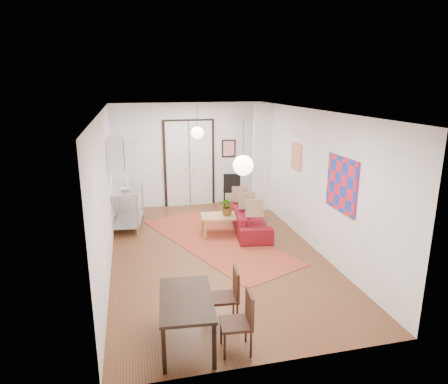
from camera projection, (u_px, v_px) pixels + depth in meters
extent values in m
plane|color=brown|center=(215.00, 252.00, 8.33)|extent=(7.00, 7.00, 0.00)
cube|color=silver|center=(214.00, 111.00, 7.56)|extent=(4.20, 7.00, 0.02)
cube|color=white|center=(189.00, 155.00, 11.23)|extent=(4.20, 0.02, 2.90)
cube|color=white|center=(278.00, 258.00, 4.66)|extent=(4.20, 0.02, 2.90)
cube|color=white|center=(106.00, 192.00, 7.48)|extent=(0.02, 7.00, 2.90)
cube|color=white|center=(312.00, 179.00, 8.42)|extent=(0.02, 7.00, 2.90)
cube|color=white|center=(189.00, 164.00, 11.25)|extent=(1.44, 0.06, 2.50)
cube|color=white|center=(262.00, 158.00, 10.75)|extent=(0.50, 0.10, 2.90)
cube|color=white|center=(116.00, 154.00, 8.81)|extent=(0.35, 1.00, 0.70)
cube|color=red|center=(342.00, 185.00, 7.18)|extent=(0.05, 1.00, 1.00)
cube|color=beige|center=(297.00, 156.00, 9.07)|extent=(0.05, 0.50, 0.60)
cube|color=red|center=(229.00, 148.00, 11.42)|extent=(0.40, 0.03, 0.50)
cube|color=#A16443|center=(109.00, 148.00, 9.23)|extent=(0.03, 0.44, 0.54)
sphere|color=white|center=(197.00, 133.00, 9.61)|extent=(0.30, 0.30, 0.30)
cylinder|color=black|center=(197.00, 116.00, 9.50)|extent=(0.01, 0.01, 0.50)
sphere|color=white|center=(243.00, 165.00, 5.86)|extent=(0.30, 0.30, 0.30)
cylinder|color=black|center=(243.00, 138.00, 5.75)|extent=(0.01, 0.01, 0.50)
cube|color=#A74129|center=(216.00, 241.00, 8.93)|extent=(3.06, 4.48, 0.01)
imported|color=maroon|center=(250.00, 220.00, 9.43)|extent=(1.97, 0.99, 0.55)
cube|color=tan|center=(224.00, 216.00, 9.24)|extent=(1.08, 0.66, 0.05)
cube|color=tan|center=(206.00, 230.00, 8.99)|extent=(0.06, 0.06, 0.41)
cube|color=tan|center=(245.00, 227.00, 9.19)|extent=(0.06, 0.06, 0.41)
cube|color=tan|center=(203.00, 224.00, 9.42)|extent=(0.06, 0.06, 0.41)
cube|color=tan|center=(240.00, 221.00, 9.62)|extent=(0.06, 0.06, 0.41)
imported|color=#3A622C|center=(228.00, 206.00, 9.20)|extent=(0.43, 0.38, 0.45)
cube|color=silver|center=(126.00, 188.00, 9.49)|extent=(0.85, 1.41, 0.04)
cube|color=silver|center=(128.00, 220.00, 9.70)|extent=(0.80, 1.37, 0.03)
cylinder|color=silver|center=(114.00, 217.00, 8.97)|extent=(0.04, 0.04, 1.00)
cylinder|color=silver|center=(141.00, 215.00, 9.10)|extent=(0.04, 0.04, 1.00)
cylinder|color=silver|center=(116.00, 201.00, 10.15)|extent=(0.04, 0.04, 1.00)
cylinder|color=silver|center=(139.00, 200.00, 10.28)|extent=(0.04, 0.04, 1.00)
imported|color=silver|center=(126.00, 189.00, 9.19)|extent=(0.28, 0.28, 0.06)
imported|color=#5091AE|center=(126.00, 180.00, 9.69)|extent=(0.11, 0.11, 0.21)
cube|color=white|center=(127.00, 178.00, 10.64)|extent=(0.76, 0.76, 1.91)
cube|color=black|center=(186.00, 300.00, 5.28)|extent=(0.80, 1.27, 0.04)
cube|color=black|center=(168.00, 352.00, 4.77)|extent=(0.06, 0.06, 0.63)
cube|color=black|center=(218.00, 345.00, 4.91)|extent=(0.06, 0.06, 0.63)
cube|color=black|center=(160.00, 303.00, 5.83)|extent=(0.06, 0.06, 0.63)
cube|color=black|center=(201.00, 298.00, 5.97)|extent=(0.06, 0.06, 0.63)
cube|color=#361D11|center=(224.00, 298.00, 5.81)|extent=(0.43, 0.42, 0.04)
cube|color=#361D11|center=(221.00, 278.00, 5.92)|extent=(0.07, 0.38, 0.42)
cylinder|color=#361D11|center=(216.00, 318.00, 5.67)|extent=(0.03, 0.03, 0.40)
cylinder|color=#361D11|center=(238.00, 315.00, 5.74)|extent=(0.03, 0.03, 0.40)
cylinder|color=#361D11|center=(211.00, 305.00, 5.99)|extent=(0.03, 0.03, 0.40)
cylinder|color=#361D11|center=(232.00, 302.00, 6.06)|extent=(0.03, 0.03, 0.40)
cube|color=#361D11|center=(236.00, 324.00, 5.18)|extent=(0.43, 0.42, 0.04)
cube|color=#361D11|center=(232.00, 301.00, 5.29)|extent=(0.07, 0.38, 0.42)
cylinder|color=#361D11|center=(227.00, 347.00, 5.04)|extent=(0.03, 0.03, 0.40)
cylinder|color=#361D11|center=(251.00, 343.00, 5.11)|extent=(0.03, 0.03, 0.40)
cylinder|color=#361D11|center=(221.00, 331.00, 5.36)|extent=(0.03, 0.03, 0.40)
cylinder|color=#361D11|center=(244.00, 328.00, 5.43)|extent=(0.03, 0.03, 0.40)
cube|color=black|center=(231.00, 190.00, 11.25)|extent=(0.54, 0.54, 0.04)
cube|color=black|center=(230.00, 179.00, 11.37)|extent=(0.46, 0.13, 0.49)
cylinder|color=black|center=(226.00, 201.00, 11.08)|extent=(0.03, 0.03, 0.49)
cylinder|color=black|center=(240.00, 200.00, 11.17)|extent=(0.03, 0.03, 0.49)
cylinder|color=black|center=(223.00, 197.00, 11.46)|extent=(0.03, 0.03, 0.49)
cylinder|color=black|center=(236.00, 196.00, 11.55)|extent=(0.03, 0.03, 0.49)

